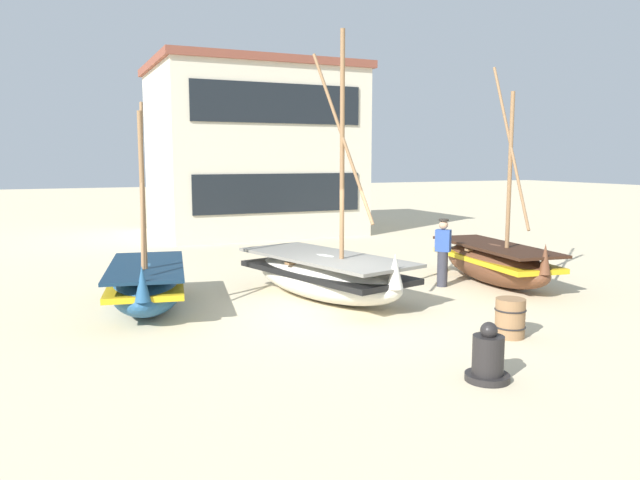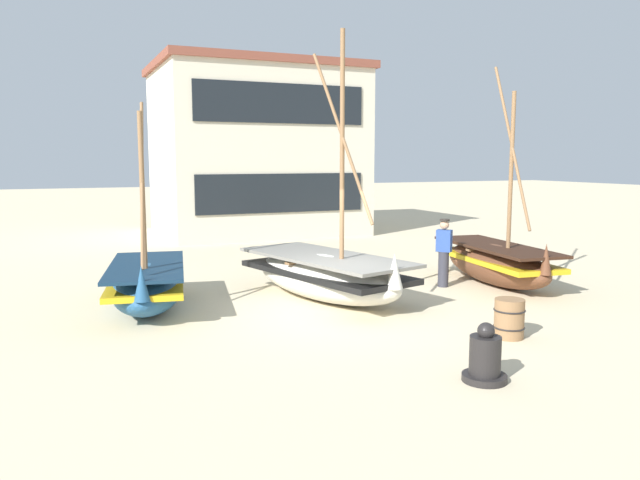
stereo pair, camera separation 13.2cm
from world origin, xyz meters
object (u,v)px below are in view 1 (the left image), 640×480
at_px(fishing_boat_near_left, 147,284).
at_px(fishing_boat_centre_large, 326,274).
at_px(fisherman_by_hull, 443,253).
at_px(harbor_building_main, 253,150).
at_px(fishing_boat_far_right, 495,262).
at_px(capstan_winch, 488,358).
at_px(wooden_barrel, 510,318).

distance_m(fishing_boat_near_left, fishing_boat_centre_large, 3.89).
height_order(fishing_boat_near_left, fisherman_by_hull, fishing_boat_near_left).
distance_m(fishing_boat_near_left, harbor_building_main, 14.10).
distance_m(fishing_boat_far_right, capstan_winch, 7.19).
relative_size(fishing_boat_near_left, fisherman_by_hull, 2.57).
height_order(fishing_boat_near_left, fishing_boat_far_right, fishing_boat_far_right).
bearing_deg(capstan_winch, wooden_barrel, 41.59).
xyz_separation_m(wooden_barrel, harbor_building_main, (0.75, 17.00, 3.17)).
relative_size(fishing_boat_near_left, wooden_barrel, 6.19).
bearing_deg(fishing_boat_centre_large, wooden_barrel, -66.92).
xyz_separation_m(fishing_boat_near_left, wooden_barrel, (5.56, -4.75, -0.18)).
bearing_deg(harbor_building_main, fishing_boat_centre_large, -100.85).
bearing_deg(fishing_boat_centre_large, fishing_boat_far_right, -2.10).
height_order(fishing_boat_near_left, harbor_building_main, harbor_building_main).
relative_size(fisherman_by_hull, wooden_barrel, 2.41).
relative_size(fishing_boat_near_left, fishing_boat_far_right, 0.80).
bearing_deg(fishing_boat_centre_large, fisherman_by_hull, 1.39).
height_order(fishing_boat_centre_large, wooden_barrel, fishing_boat_centre_large).
height_order(fishing_boat_centre_large, capstan_winch, fishing_boat_centre_large).
bearing_deg(fishing_boat_near_left, capstan_winch, -59.07).
bearing_deg(fishing_boat_near_left, fisherman_by_hull, -4.93).
distance_m(capstan_winch, wooden_barrel, 2.37).
relative_size(fisherman_by_hull, harbor_building_main, 0.20).
bearing_deg(fishing_boat_near_left, wooden_barrel, -40.52).
xyz_separation_m(capstan_winch, wooden_barrel, (1.77, 1.57, 0.02)).
bearing_deg(fishing_boat_centre_large, capstan_winch, -90.38).
bearing_deg(fishing_boat_near_left, harbor_building_main, 62.76).
distance_m(fishing_boat_centre_large, fishing_boat_far_right, 4.63).
bearing_deg(fisherman_by_hull, harbor_building_main, 93.28).
distance_m(fishing_boat_near_left, capstan_winch, 7.38).
bearing_deg(capstan_winch, harbor_building_main, 82.28).
relative_size(fishing_boat_far_right, harbor_building_main, 0.65).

